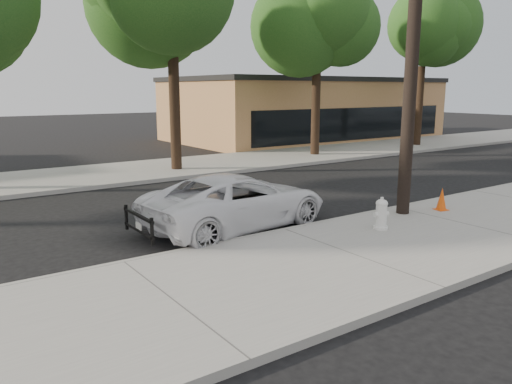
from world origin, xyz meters
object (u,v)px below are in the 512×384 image
Objects in this scene: fire_hydrant at (381,215)px; traffic_cone at (442,199)px; police_cruiser at (237,201)px; utility_pole at (413,38)px.

traffic_cone is (2.87, 0.35, -0.05)m from fire_hydrant.
fire_hydrant is at bearing -142.43° from police_cruiser.
police_cruiser reaches higher than fire_hydrant.
police_cruiser is 3.54m from fire_hydrant.
traffic_cone is (5.34, -2.19, -0.24)m from police_cruiser.
utility_pole is at bearing 38.46° from fire_hydrant.
utility_pole is at bearing -120.12° from police_cruiser.
utility_pole is 12.33× the size of fire_hydrant.
police_cruiser is at bearing 157.76° from traffic_cone.
traffic_cone is at bearing -118.98° from police_cruiser.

